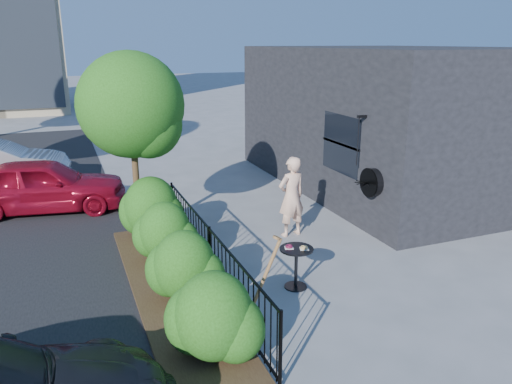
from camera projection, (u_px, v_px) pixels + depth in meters
name	position (u px, v px, depth m)	size (l,w,h in m)	color
ground	(287.00, 271.00, 9.43)	(120.00, 120.00, 0.00)	gray
shop_building	(392.00, 117.00, 14.79)	(6.22, 9.00, 4.00)	black
fence	(210.00, 255.00, 8.73)	(0.05, 6.05, 1.10)	black
planting_bed	(172.00, 289.00, 8.64)	(1.30, 6.00, 0.08)	#382616
shrubs	(175.00, 251.00, 8.57)	(1.10, 5.60, 1.24)	#225212
patio_tree	(135.00, 112.00, 10.29)	(2.20, 2.20, 3.94)	#3F2B19
cafe_table	(296.00, 260.00, 8.64)	(0.59, 0.59, 0.79)	black
woman	(291.00, 197.00, 10.90)	(0.65, 0.43, 1.79)	beige
shovel	(260.00, 291.00, 7.23)	(0.60, 0.20, 1.54)	brown
car_red	(43.00, 185.00, 12.57)	(1.61, 3.99, 1.36)	#A80E26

